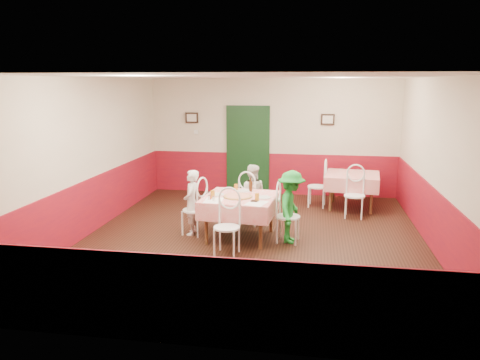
# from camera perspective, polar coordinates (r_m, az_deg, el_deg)

# --- Properties ---
(floor) EXTENTS (7.00, 7.00, 0.00)m
(floor) POSITION_cam_1_polar(r_m,az_deg,el_deg) (8.32, 1.62, -7.17)
(floor) COLOR black
(floor) RESTS_ON ground
(ceiling) EXTENTS (7.00, 7.00, 0.00)m
(ceiling) POSITION_cam_1_polar(r_m,az_deg,el_deg) (7.87, 1.74, 12.49)
(ceiling) COLOR white
(ceiling) RESTS_ON back_wall
(back_wall) EXTENTS (6.00, 0.10, 2.80)m
(back_wall) POSITION_cam_1_polar(r_m,az_deg,el_deg) (11.42, 4.00, 5.23)
(back_wall) COLOR beige
(back_wall) RESTS_ON ground
(front_wall) EXTENTS (6.00, 0.10, 2.80)m
(front_wall) POSITION_cam_1_polar(r_m,az_deg,el_deg) (4.61, -4.07, -4.70)
(front_wall) COLOR beige
(front_wall) RESTS_ON ground
(left_wall) EXTENTS (0.10, 7.00, 2.80)m
(left_wall) POSITION_cam_1_polar(r_m,az_deg,el_deg) (8.88, -17.92, 2.78)
(left_wall) COLOR beige
(left_wall) RESTS_ON ground
(right_wall) EXTENTS (0.10, 7.00, 2.80)m
(right_wall) POSITION_cam_1_polar(r_m,az_deg,el_deg) (8.15, 23.08, 1.64)
(right_wall) COLOR beige
(right_wall) RESTS_ON ground
(wainscot_back) EXTENTS (6.00, 0.03, 1.00)m
(wainscot_back) POSITION_cam_1_polar(r_m,az_deg,el_deg) (11.55, 3.93, 0.78)
(wainscot_back) COLOR maroon
(wainscot_back) RESTS_ON ground
(wainscot_front) EXTENTS (6.00, 0.03, 1.00)m
(wainscot_front) POSITION_cam_1_polar(r_m,az_deg,el_deg) (4.96, -3.87, -14.67)
(wainscot_front) COLOR maroon
(wainscot_front) RESTS_ON ground
(wainscot_left) EXTENTS (0.03, 7.00, 1.00)m
(wainscot_left) POSITION_cam_1_polar(r_m,az_deg,el_deg) (9.05, -17.47, -2.86)
(wainscot_left) COLOR maroon
(wainscot_left) RESTS_ON ground
(wainscot_right) EXTENTS (0.03, 7.00, 1.00)m
(wainscot_right) POSITION_cam_1_polar(r_m,az_deg,el_deg) (8.34, 22.48, -4.45)
(wainscot_right) COLOR maroon
(wainscot_right) RESTS_ON ground
(door) EXTENTS (0.96, 0.06, 2.10)m
(door) POSITION_cam_1_polar(r_m,az_deg,el_deg) (11.49, 0.96, 3.53)
(door) COLOR black
(door) RESTS_ON ground
(picture_left) EXTENTS (0.32, 0.03, 0.26)m
(picture_left) POSITION_cam_1_polar(r_m,az_deg,el_deg) (11.68, -5.89, 7.56)
(picture_left) COLOR black
(picture_left) RESTS_ON back_wall
(picture_right) EXTENTS (0.32, 0.03, 0.26)m
(picture_right) POSITION_cam_1_polar(r_m,az_deg,el_deg) (11.29, 10.65, 7.27)
(picture_right) COLOR black
(picture_right) RESTS_ON back_wall
(thermostat) EXTENTS (0.10, 0.03, 0.10)m
(thermostat) POSITION_cam_1_polar(r_m,az_deg,el_deg) (11.69, -5.38, 5.85)
(thermostat) COLOR white
(thermostat) RESTS_ON back_wall
(main_table) EXTENTS (1.32, 1.32, 0.77)m
(main_table) POSITION_cam_1_polar(r_m,az_deg,el_deg) (8.26, -0.00, -4.59)
(main_table) COLOR red
(main_table) RESTS_ON ground
(second_table) EXTENTS (1.24, 1.24, 0.77)m
(second_table) POSITION_cam_1_polar(r_m,az_deg,el_deg) (10.51, 13.45, -1.33)
(second_table) COLOR red
(second_table) RESTS_ON ground
(chair_left) EXTENTS (0.52, 0.52, 0.90)m
(chair_left) POSITION_cam_1_polar(r_m,az_deg,el_deg) (8.48, -5.58, -3.68)
(chair_left) COLOR white
(chair_left) RESTS_ON ground
(chair_right) EXTENTS (0.46, 0.46, 0.90)m
(chair_right) POSITION_cam_1_polar(r_m,az_deg,el_deg) (8.08, 5.87, -4.48)
(chair_right) COLOR white
(chair_right) RESTS_ON ground
(chair_far) EXTENTS (0.53, 0.53, 0.90)m
(chair_far) POSITION_cam_1_polar(r_m,az_deg,el_deg) (9.03, 1.34, -2.65)
(chair_far) COLOR white
(chair_far) RESTS_ON ground
(chair_near) EXTENTS (0.46, 0.46, 0.90)m
(chair_near) POSITION_cam_1_polar(r_m,az_deg,el_deg) (7.45, -1.63, -5.82)
(chair_near) COLOR white
(chair_near) RESTS_ON ground
(chair_second_a) EXTENTS (0.46, 0.46, 0.90)m
(chair_second_a) POSITION_cam_1_polar(r_m,az_deg,el_deg) (10.46, 9.38, -0.80)
(chair_second_a) COLOR white
(chair_second_a) RESTS_ON ground
(chair_second_b) EXTENTS (0.46, 0.46, 0.90)m
(chair_second_b) POSITION_cam_1_polar(r_m,az_deg,el_deg) (9.77, 13.78, -1.89)
(chair_second_b) COLOR white
(chair_second_b) RESTS_ON ground
(pizza) EXTENTS (0.52, 0.52, 0.03)m
(pizza) POSITION_cam_1_polar(r_m,az_deg,el_deg) (8.09, -0.28, -2.00)
(pizza) COLOR #B74723
(pizza) RESTS_ON main_table
(plate_left) EXTENTS (0.27, 0.27, 0.01)m
(plate_left) POSITION_cam_1_polar(r_m,az_deg,el_deg) (8.25, -2.80, -1.79)
(plate_left) COLOR white
(plate_left) RESTS_ON main_table
(plate_right) EXTENTS (0.27, 0.27, 0.01)m
(plate_right) POSITION_cam_1_polar(r_m,az_deg,el_deg) (8.06, 2.88, -2.13)
(plate_right) COLOR white
(plate_right) RESTS_ON main_table
(plate_far) EXTENTS (0.27, 0.27, 0.01)m
(plate_far) POSITION_cam_1_polar(r_m,az_deg,el_deg) (8.53, 0.50, -1.32)
(plate_far) COLOR white
(plate_far) RESTS_ON main_table
(glass_a) EXTENTS (0.08, 0.08, 0.14)m
(glass_a) POSITION_cam_1_polar(r_m,az_deg,el_deg) (8.02, -3.35, -1.76)
(glass_a) COLOR #BF7219
(glass_a) RESTS_ON main_table
(glass_b) EXTENTS (0.08, 0.08, 0.13)m
(glass_b) POSITION_cam_1_polar(r_m,az_deg,el_deg) (7.83, 2.09, -2.11)
(glass_b) COLOR #BF7219
(glass_b) RESTS_ON main_table
(glass_c) EXTENTS (0.08, 0.08, 0.13)m
(glass_c) POSITION_cam_1_polar(r_m,az_deg,el_deg) (8.54, -0.49, -0.93)
(glass_c) COLOR #BF7219
(glass_c) RESTS_ON main_table
(beer_bottle) EXTENTS (0.07, 0.07, 0.23)m
(beer_bottle) POSITION_cam_1_polar(r_m,az_deg,el_deg) (8.49, 1.31, -0.64)
(beer_bottle) COLOR #381C0A
(beer_bottle) RESTS_ON main_table
(shaker_a) EXTENTS (0.04, 0.04, 0.09)m
(shaker_a) POSITION_cam_1_polar(r_m,az_deg,el_deg) (7.90, -3.81, -2.15)
(shaker_a) COLOR silver
(shaker_a) RESTS_ON main_table
(shaker_b) EXTENTS (0.04, 0.04, 0.09)m
(shaker_b) POSITION_cam_1_polar(r_m,az_deg,el_deg) (7.83, -3.26, -2.27)
(shaker_b) COLOR silver
(shaker_b) RESTS_ON main_table
(shaker_c) EXTENTS (0.04, 0.04, 0.09)m
(shaker_c) POSITION_cam_1_polar(r_m,az_deg,el_deg) (7.94, -3.67, -2.07)
(shaker_c) COLOR #B23319
(shaker_c) RESTS_ON main_table
(menu_left) EXTENTS (0.32, 0.41, 0.00)m
(menu_left) POSITION_cam_1_polar(r_m,az_deg,el_deg) (7.88, -3.24, -2.49)
(menu_left) COLOR white
(menu_left) RESTS_ON main_table
(menu_right) EXTENTS (0.40, 0.47, 0.00)m
(menu_right) POSITION_cam_1_polar(r_m,az_deg,el_deg) (7.70, 2.04, -2.84)
(menu_right) COLOR white
(menu_right) RESTS_ON main_table
(wallet) EXTENTS (0.12, 0.10, 0.02)m
(wallet) POSITION_cam_1_polar(r_m,az_deg,el_deg) (7.80, 1.76, -2.57)
(wallet) COLOR black
(wallet) RESTS_ON main_table
(diner_left) EXTENTS (0.31, 0.45, 1.18)m
(diner_left) POSITION_cam_1_polar(r_m,az_deg,el_deg) (8.46, -5.92, -2.74)
(diner_left) COLOR gray
(diner_left) RESTS_ON ground
(diner_far) EXTENTS (0.57, 0.45, 1.17)m
(diner_far) POSITION_cam_1_polar(r_m,az_deg,el_deg) (9.05, 1.41, -1.75)
(diner_far) COLOR gray
(diner_far) RESTS_ON ground
(diner_right) EXTENTS (0.55, 0.86, 1.25)m
(diner_right) POSITION_cam_1_polar(r_m,az_deg,el_deg) (8.02, 6.25, -3.29)
(diner_right) COLOR gray
(diner_right) RESTS_ON ground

